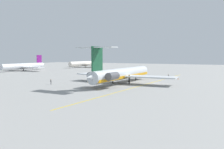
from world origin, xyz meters
name	(u,v)px	position (x,y,z in m)	size (l,w,h in m)	color
ground	(157,84)	(0.00, 0.00, 0.00)	(334.54, 334.54, 0.00)	gray
main_jetliner	(121,74)	(-5.09, 11.15, 3.34)	(42.12, 37.29, 12.26)	silver
airliner_mid_right	(22,66)	(28.70, 89.38, 2.76)	(31.43, 31.13, 9.39)	silver
airliner_far_right	(84,64)	(77.75, 75.59, 2.83)	(31.79, 31.75, 9.59)	silver
ground_crew_near_nose	(96,74)	(12.62, 30.42, 1.10)	(0.28, 0.43, 1.74)	black
ground_crew_near_tail	(168,76)	(17.57, -0.31, 1.16)	(0.29, 0.46, 1.84)	black
ground_crew_portside	(51,81)	(-17.25, 31.21, 1.11)	(0.28, 0.43, 1.75)	black
safety_cone_nose	(178,79)	(17.05, -4.27, 0.28)	(0.40, 0.40, 0.55)	#EA590F
taxiway_centreline	(145,84)	(-3.91, 2.82, 0.00)	(87.65, 0.36, 0.01)	gold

